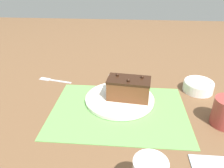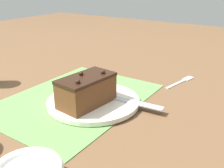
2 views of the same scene
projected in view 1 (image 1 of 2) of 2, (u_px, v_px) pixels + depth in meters
ground_plane at (119, 111)px, 0.75m from camera, size 3.00×3.00×0.00m
placemat_woven at (119, 110)px, 0.75m from camera, size 0.46×0.34×0.00m
cake_plate at (120, 99)px, 0.80m from camera, size 0.25×0.25×0.01m
chocolate_cake at (129, 88)px, 0.78m from camera, size 0.16×0.10×0.09m
serving_knife at (111, 89)px, 0.84m from camera, size 0.04×0.20×0.01m
small_bowl at (198, 86)px, 0.86m from camera, size 0.12×0.12×0.05m
dessert_fork at (53, 80)px, 0.95m from camera, size 0.15×0.05×0.01m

